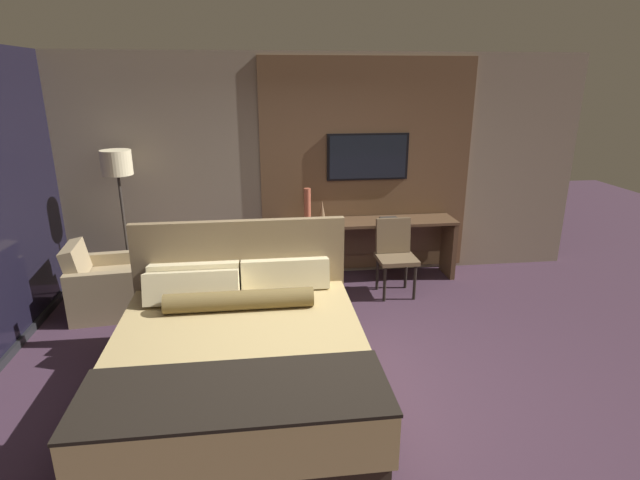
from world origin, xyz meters
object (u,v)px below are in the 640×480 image
bed (239,360)px  armchair_by_window (105,288)px  book (389,219)px  tv (368,157)px  vase_short (322,210)px  desk_chair (395,250)px  floor_lamp (118,175)px  desk (369,238)px  vase_tall (307,206)px

bed → armchair_by_window: bed is taller
bed → book: 3.05m
armchair_by_window → tv: bearing=-80.7°
vase_short → bed: bearing=-111.7°
desk_chair → floor_lamp: 3.32m
desk_chair → armchair_by_window: 3.33m
desk_chair → floor_lamp: size_ratio=0.52×
tv → vase_short: bearing=-167.9°
bed → vase_short: 2.75m
desk → desk_chair: desk_chair is taller
bed → floor_lamp: size_ratio=1.26×
armchair_by_window → floor_lamp: size_ratio=0.47×
desk_chair → vase_tall: (-1.00, 0.43, 0.46)m
tv → book: bearing=-43.1°
tv → desk_chair: bearing=-73.4°
tv → book: size_ratio=4.47×
floor_lamp → desk_chair: bearing=-7.2°
book → floor_lamp: bearing=-178.9°
desk_chair → tv: bearing=105.9°
desk_chair → floor_lamp: (-3.17, 0.40, 0.91)m
desk_chair → bed: bearing=-133.6°
vase_short → book: vase_short is taller
floor_lamp → vase_tall: (2.17, 0.03, -0.45)m
bed → tv: bearing=58.8°
vase_tall → tv: bearing=18.4°
desk_chair → floor_lamp: floor_lamp is taller
armchair_by_window → vase_short: (2.51, 0.69, 0.63)m
bed → vase_short: bearing=68.3°
desk_chair → vase_short: vase_short is taller
desk → vase_short: (-0.60, 0.05, 0.37)m
vase_tall → book: 1.06m
bed → floor_lamp: 2.92m
bed → armchair_by_window: 2.36m
desk → armchair_by_window: armchair_by_window is taller
tv → armchair_by_window: (-3.11, -0.82, -1.27)m
armchair_by_window → floor_lamp: 1.29m
bed → desk_chair: bed is taller
bed → vase_tall: bed is taller
floor_lamp → vase_short: 2.43m
armchair_by_window → vase_short: size_ratio=3.21×
tv → vase_tall: tv is taller
vase_tall → vase_short: (0.20, 0.14, -0.10)m
book → vase_tall: bearing=-178.2°
tv → desk_chair: size_ratio=1.15×
desk_chair → desk: bearing=111.4°
desk_chair → book: bearing=84.3°
armchair_by_window → vase_tall: vase_tall is taller
tv → vase_short: tv is taller
tv → vase_tall: 1.00m
bed → desk: size_ratio=0.99×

